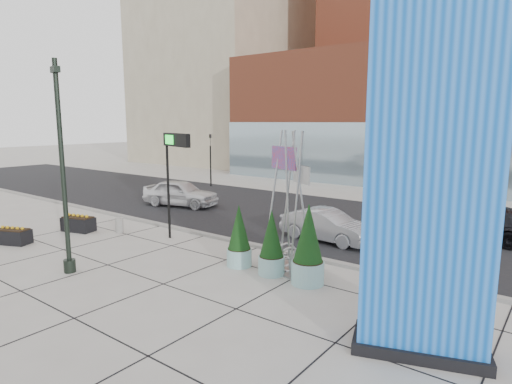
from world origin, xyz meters
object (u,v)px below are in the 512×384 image
Objects in this scene: lamp_post at (64,189)px; car_silver_mid at (327,226)px; blue_pylon at (432,146)px; public_art_sculpture at (288,234)px; car_white_west at (180,193)px; overhead_street_sign at (179,149)px; concrete_bollard at (119,225)px.

lamp_post is 10.36m from car_silver_mid.
car_silver_mid is (-5.90, 6.74, -3.91)m from blue_pylon.
public_art_sculpture reaches higher than car_white_west.
overhead_street_sign is at bearing 131.14° from car_silver_mid.
blue_pylon is at bearing -130.89° from car_white_west.
blue_pylon is at bearing 10.20° from lamp_post.
blue_pylon reaches higher than lamp_post.
overhead_street_sign is 7.02m from car_silver_mid.
car_white_west is (-11.37, 5.55, -0.47)m from public_art_sculpture.
concrete_bollard is 0.17× the size of car_silver_mid.
blue_pylon is 11.30m from overhead_street_sign.
lamp_post is at bearing 153.80° from car_silver_mid.
public_art_sculpture reaches higher than car_silver_mid.
overhead_street_sign reaches higher than car_silver_mid.
car_silver_mid is (-0.65, 4.02, -0.59)m from public_art_sculpture.
overhead_street_sign is at bearing -146.86° from car_white_west.
lamp_post is 5.11m from overhead_street_sign.
public_art_sculpture is at bearing 39.14° from lamp_post.
concrete_bollard is (-14.18, 2.21, -4.23)m from blue_pylon.
concrete_bollard is 0.15× the size of overhead_street_sign.
blue_pylon reaches higher than public_art_sculpture.
concrete_bollard is at bearing -155.02° from public_art_sculpture.
blue_pylon reaches higher than car_white_west.
overhead_street_sign reaches higher than car_white_west.
public_art_sculpture is (-5.25, 2.72, -3.32)m from blue_pylon.
lamp_post is (-11.03, -1.99, -1.70)m from blue_pylon.
lamp_post reaches higher than concrete_bollard.
car_silver_mid is at bearing 112.23° from blue_pylon.
concrete_bollard is at bearing 126.87° from lamp_post.
public_art_sculpture is 1.04× the size of car_white_west.
public_art_sculpture is 1.05× the size of overhead_street_sign.
lamp_post is at bearing -165.86° from car_white_west.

